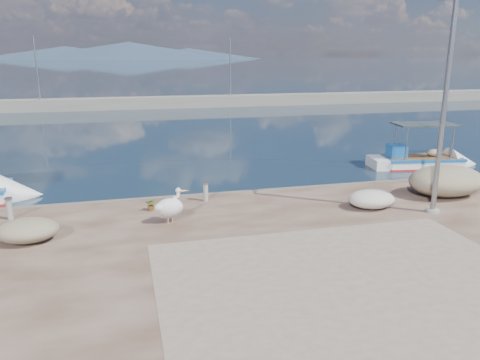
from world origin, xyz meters
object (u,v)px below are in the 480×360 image
object	(u,v)px
pelican	(170,207)
bollard_near	(206,191)
lamp_post	(443,114)
boat_right	(420,163)

from	to	relation	value
pelican	bollard_near	xyz separation A→B (m)	(1.48, 1.96, -0.14)
pelican	lamp_post	xyz separation A→B (m)	(8.69, -1.13, 2.78)
pelican	lamp_post	distance (m)	9.19
pelican	lamp_post	size ratio (longest dim) A/B	0.17
boat_right	pelican	xyz separation A→B (m)	(-13.57, -6.59, 0.81)
pelican	lamp_post	world-z (taller)	lamp_post
boat_right	bollard_near	xyz separation A→B (m)	(-12.10, -4.62, 0.67)
boat_right	pelican	distance (m)	15.11
boat_right	lamp_post	xyz separation A→B (m)	(-4.89, -7.72, 3.59)
lamp_post	bollard_near	size ratio (longest dim) A/B	10.05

